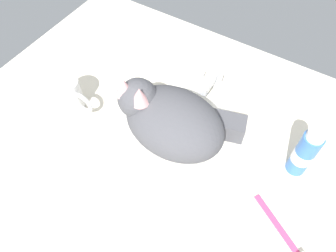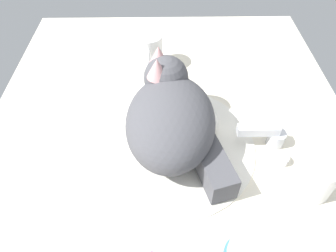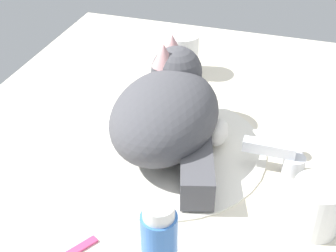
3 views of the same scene
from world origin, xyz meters
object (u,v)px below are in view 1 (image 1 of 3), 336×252
toothpaste_bottle (305,153)px  toothbrush (283,232)px  faucet (214,80)px  coffee_mug (68,95)px  rinse_cup (261,80)px  cat (171,119)px

toothpaste_bottle → toothbrush: bearing=-79.8°
faucet → toothpaste_bottle: bearing=-24.6°
coffee_mug → rinse_cup: 49.74cm
faucet → rinse_cup: bearing=25.3°
rinse_cup → cat: bearing=-115.3°
faucet → cat: bearing=-93.0°
faucet → toothbrush: 41.69cm
rinse_cup → toothbrush: 38.98cm
faucet → coffee_mug: coffee_mug is taller
coffee_mug → toothpaste_bottle: bearing=13.4°
cat → coffee_mug: 27.50cm
cat → toothbrush: (31.52, -8.01, -7.03)cm
coffee_mug → toothpaste_bottle: size_ratio=0.80×
faucet → rinse_cup: (11.00, 5.20, 1.54)cm
rinse_cup → toothpaste_bottle: bearing=-47.0°
faucet → toothbrush: bearing=-43.0°
toothbrush → faucet: bearing=137.0°
coffee_mug → toothbrush: size_ratio=0.81×
rinse_cup → faucet: bearing=-154.7°
coffee_mug → rinse_cup: size_ratio=1.48×
rinse_cup → coffee_mug: bearing=-141.4°
coffee_mug → toothpaste_bottle: 57.06cm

